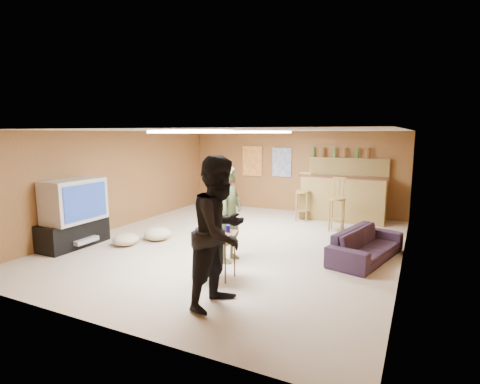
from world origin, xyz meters
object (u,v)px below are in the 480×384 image
at_px(sofa, 366,245).
at_px(tray_table, 218,255).
at_px(person_black, 220,232).
at_px(tv_body, 74,200).
at_px(bar_counter, 343,198).
at_px(person_olive, 230,214).

xyz_separation_m(sofa, tray_table, (-1.88, -1.84, 0.09)).
bearing_deg(sofa, person_black, 165.46).
bearing_deg(tv_body, bar_counter, 47.00).
relative_size(tv_body, sofa, 0.62).
bearing_deg(person_olive, bar_counter, -18.60).
bearing_deg(person_olive, person_black, -158.78).
height_order(person_olive, person_black, person_black).
height_order(person_black, tray_table, person_black).
relative_size(bar_counter, sofa, 1.13).
relative_size(bar_counter, tray_table, 2.86).
bearing_deg(bar_counter, person_olive, -106.46).
distance_m(person_olive, sofa, 2.40).
bearing_deg(bar_counter, person_black, -95.22).
bearing_deg(tv_body, sofa, 18.15).
relative_size(bar_counter, person_black, 1.06).
bearing_deg(tray_table, tv_body, 176.82).
distance_m(tv_body, tray_table, 3.26).
xyz_separation_m(person_olive, tray_table, (0.20, -0.76, -0.46)).
distance_m(person_olive, person_black, 1.65).
xyz_separation_m(bar_counter, sofa, (0.93, -2.79, -0.29)).
bearing_deg(person_black, person_olive, 30.31).
xyz_separation_m(tv_body, tray_table, (3.20, -0.18, -0.55)).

